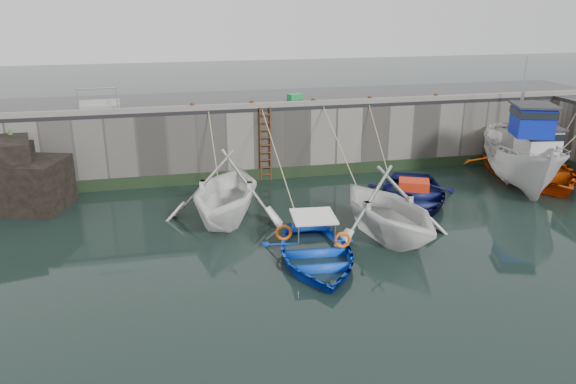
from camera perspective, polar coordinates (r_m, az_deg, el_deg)
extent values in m
plane|color=black|center=(16.43, 11.36, -8.65)|extent=(120.00, 120.00, 0.00)
cube|color=slate|center=(27.11, 0.85, 6.19)|extent=(30.00, 5.00, 3.00)
cube|color=black|center=(26.80, 0.87, 9.49)|extent=(30.00, 5.00, 0.16)
cube|color=slate|center=(24.53, 2.19, 9.01)|extent=(30.00, 0.30, 0.20)
cube|color=black|center=(25.05, 2.22, 2.14)|extent=(30.00, 0.08, 0.50)
cube|color=black|center=(23.07, -24.58, 0.70)|extent=(2.96, 2.83, 1.90)
cube|color=black|center=(24.37, -26.43, 1.83)|extent=(2.01, 1.83, 2.30)
cone|color=#2D591E|center=(22.75, -25.66, 2.23)|extent=(0.44, 0.44, 0.45)
cone|color=#2D591E|center=(24.17, -26.37, 5.24)|extent=(0.44, 0.44, 0.45)
cylinder|color=#3F1E0F|center=(24.18, -2.82, 4.83)|extent=(0.07, 0.07, 3.20)
cylinder|color=#3F1E0F|center=(24.26, -1.79, 4.89)|extent=(0.07, 0.07, 3.20)
cube|color=#3F1E0F|center=(24.57, -2.26, 1.79)|extent=(0.44, 0.06, 0.05)
cube|color=#3F1E0F|center=(24.47, -2.27, 2.53)|extent=(0.44, 0.06, 0.05)
cube|color=#3F1E0F|center=(24.38, -2.28, 3.27)|extent=(0.44, 0.06, 0.05)
cube|color=#3F1E0F|center=(24.29, -2.29, 4.02)|extent=(0.44, 0.06, 0.05)
cube|color=#3F1E0F|center=(24.21, -2.30, 4.78)|extent=(0.44, 0.06, 0.05)
cube|color=#3F1E0F|center=(24.13, -2.31, 5.54)|extent=(0.44, 0.06, 0.05)
cube|color=#3F1E0F|center=(24.06, -2.32, 6.30)|extent=(0.44, 0.06, 0.05)
cube|color=#3F1E0F|center=(23.99, -2.33, 7.07)|extent=(0.44, 0.06, 0.05)
cube|color=#3F1E0F|center=(23.92, -2.34, 7.84)|extent=(0.44, 0.06, 0.05)
imported|color=white|center=(20.53, -6.23, -2.60)|extent=(6.02, 6.47, 2.77)
imported|color=#0C3FC2|center=(17.18, 2.84, -6.98)|extent=(3.76, 4.97, 0.97)
imported|color=silver|center=(19.19, 9.94, -4.37)|extent=(5.23, 5.78, 2.67)
imported|color=#090C39|center=(22.46, 12.44, -1.01)|extent=(5.61, 6.40, 1.10)
imported|color=silver|center=(25.72, 22.64, 2.76)|extent=(4.64, 7.27, 2.63)
cube|color=#0B1DA9|center=(24.74, 23.57, 6.62)|extent=(1.81, 1.87, 1.20)
cube|color=black|center=(24.67, 23.68, 7.41)|extent=(1.89, 1.95, 0.28)
cube|color=#262628|center=(24.63, 23.77, 8.07)|extent=(2.07, 2.13, 0.08)
cylinder|color=#A5A8AD|center=(26.29, 22.72, 9.39)|extent=(0.08, 0.08, 3.00)
imported|color=#FF570D|center=(27.27, 23.11, 2.29)|extent=(5.99, 7.71, 1.46)
cube|color=silver|center=(26.44, 24.07, 4.67)|extent=(1.60, 1.68, 1.20)
cube|color=black|center=(26.36, 24.17, 5.41)|extent=(1.66, 1.75, 0.28)
cube|color=#262628|center=(26.31, 24.25, 6.02)|extent=(1.82, 1.91, 0.08)
cylinder|color=#A5A8AD|center=(27.81, 22.59, 7.42)|extent=(0.08, 0.08, 3.00)
cube|color=#198D3D|center=(25.98, 0.71, 9.66)|extent=(0.73, 0.59, 0.26)
cylinder|color=#A5A8AD|center=(24.29, -20.56, 8.68)|extent=(0.05, 0.05, 1.00)
cylinder|color=#A5A8AD|center=(24.14, -17.00, 9.00)|extent=(0.05, 0.05, 1.00)
cylinder|color=#A5A8AD|center=(24.13, -18.90, 9.92)|extent=(1.50, 0.05, 0.05)
cube|color=gray|center=(24.76, -18.59, 8.11)|extent=(1.60, 0.35, 0.18)
cube|color=gray|center=(25.07, -18.57, 8.66)|extent=(1.60, 0.35, 0.18)
cylinder|color=#3F1E0F|center=(23.83, -9.70, 8.55)|extent=(0.18, 0.18, 0.28)
cylinder|color=#3F1E0F|center=(24.10, -3.69, 8.90)|extent=(0.18, 0.18, 0.28)
cylinder|color=#3F1E0F|center=(24.67, 2.59, 9.15)|extent=(0.18, 0.18, 0.28)
cylinder|color=#3F1E0F|center=(25.48, 8.31, 9.29)|extent=(0.18, 0.18, 0.28)
cylinder|color=#3F1E0F|center=(26.79, 14.80, 9.34)|extent=(0.18, 0.18, 0.28)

